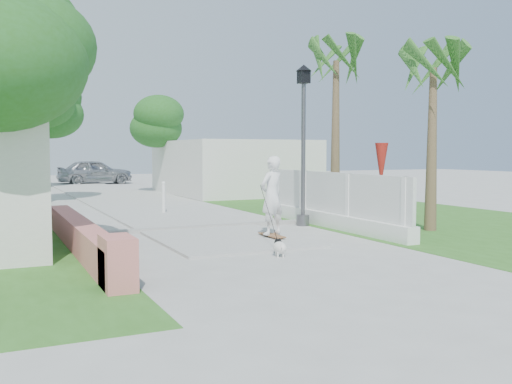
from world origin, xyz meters
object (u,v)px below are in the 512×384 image
street_lamp (303,138)px  parked_car (95,172)px  bollard (164,197)px  patio_umbrella (381,165)px  dog (279,247)px  skateboarder (269,206)px

street_lamp → parked_car: size_ratio=0.95×
street_lamp → bollard: (-2.70, 4.50, -1.84)m
bollard → patio_umbrella: size_ratio=0.47×
dog → parked_car: bearing=104.5°
parked_car → patio_umbrella: bearing=-173.1°
bollard → street_lamp: bearing=-59.0°
street_lamp → dog: street_lamp is taller
patio_umbrella → skateboarder: patio_umbrella is taller
street_lamp → patio_umbrella: (1.90, -1.00, -0.74)m
street_lamp → patio_umbrella: bearing=-27.8°
bollard → patio_umbrella: 7.25m
skateboarder → parked_car: bearing=-112.5°
skateboarder → parked_car: 26.41m
street_lamp → skateboarder: bearing=-132.6°
bollard → dog: bollard is taller
dog → street_lamp: bearing=71.4°
bollard → dog: (-0.07, -8.40, -0.39)m
patio_umbrella → skateboarder: 4.55m
bollard → patio_umbrella: (4.60, -5.50, 1.10)m
street_lamp → bollard: size_ratio=4.07×
parked_car → bollard: bearing=175.7°
patio_umbrella → street_lamp: bearing=152.2°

